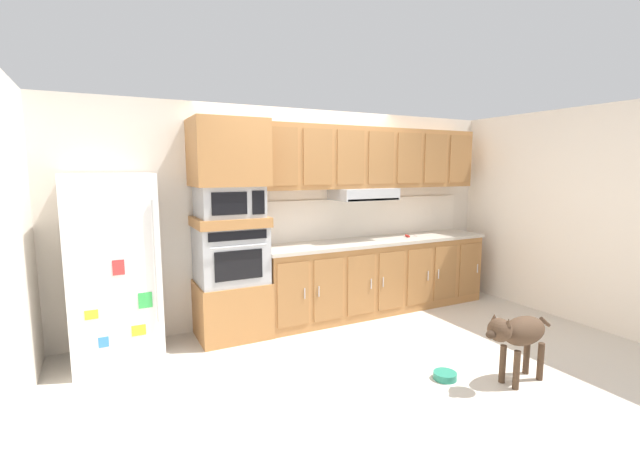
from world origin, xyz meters
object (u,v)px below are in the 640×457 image
(refrigerator, at_px, (114,268))
(dog_food_bowl, at_px, (445,375))
(microwave, at_px, (229,201))
(screwdriver, at_px, (408,236))
(dog, at_px, (519,334))
(built_in_oven, at_px, (231,254))

(refrigerator, xyz_separation_m, dog_food_bowl, (2.48, -1.73, -0.85))
(microwave, distance_m, dog_food_bowl, 2.67)
(screwdriver, relative_size, dog, 0.19)
(dog_food_bowl, bearing_deg, refrigerator, 145.04)
(built_in_oven, height_order, dog_food_bowl, built_in_oven)
(refrigerator, distance_m, microwave, 1.27)
(refrigerator, bearing_deg, screwdriver, 0.65)
(refrigerator, distance_m, dog, 3.64)
(built_in_oven, relative_size, screwdriver, 4.57)
(refrigerator, relative_size, dog, 2.14)
(built_in_oven, bearing_deg, dog_food_bowl, -53.07)
(refrigerator, relative_size, microwave, 2.73)
(built_in_oven, bearing_deg, dog, -49.09)
(refrigerator, distance_m, screwdriver, 3.46)
(refrigerator, xyz_separation_m, screwdriver, (3.46, 0.04, 0.05))
(refrigerator, xyz_separation_m, dog, (2.97, -2.06, -0.45))
(screwdriver, bearing_deg, dog_food_bowl, -119.07)
(microwave, distance_m, screwdriver, 2.40)
(dog, xyz_separation_m, dog_food_bowl, (-0.49, 0.32, -0.40))
(refrigerator, relative_size, built_in_oven, 2.51)
(built_in_oven, distance_m, screwdriver, 2.34)
(refrigerator, distance_m, dog_food_bowl, 3.14)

